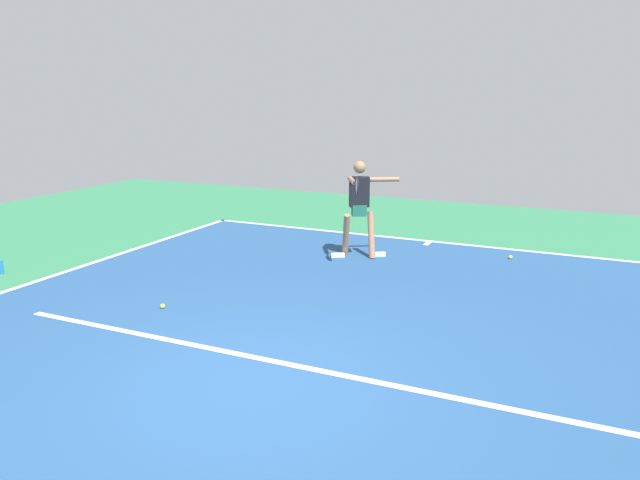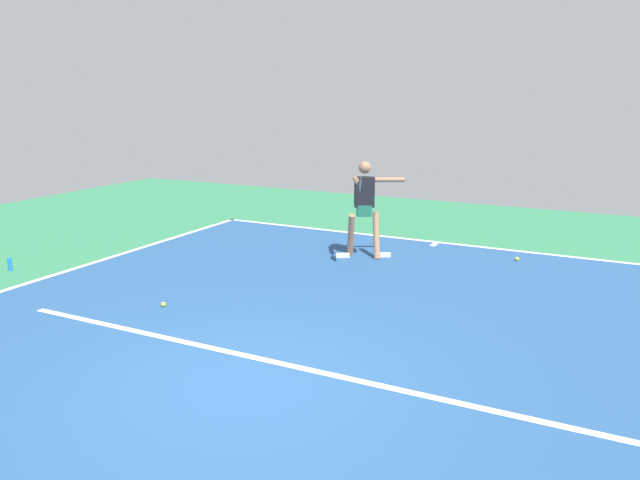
# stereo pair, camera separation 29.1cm
# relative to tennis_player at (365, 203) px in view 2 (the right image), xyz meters

# --- Properties ---
(ground_plane) EXTENTS (22.79, 22.79, 0.00)m
(ground_plane) POSITION_rel_tennis_player_xyz_m (-0.83, 5.05, -0.97)
(ground_plane) COLOR #2D754C
(court_surface) EXTENTS (9.79, 13.63, 0.00)m
(court_surface) POSITION_rel_tennis_player_xyz_m (-0.83, 5.05, -0.97)
(court_surface) COLOR navy
(court_surface) RESTS_ON ground_plane
(court_line_baseline_near) EXTENTS (9.79, 0.10, 0.01)m
(court_line_baseline_near) POSITION_rel_tennis_player_xyz_m (-0.83, -1.71, -0.97)
(court_line_baseline_near) COLOR white
(court_line_baseline_near) RESTS_ON ground_plane
(court_line_service) EXTENTS (7.34, 0.10, 0.01)m
(court_line_service) POSITION_rel_tennis_player_xyz_m (-0.83, 4.49, -0.97)
(court_line_service) COLOR white
(court_line_service) RESTS_ON ground_plane
(court_line_centre_mark) EXTENTS (0.10, 0.30, 0.01)m
(court_line_centre_mark) POSITION_rel_tennis_player_xyz_m (-0.83, -1.51, -0.97)
(court_line_centre_mark) COLOR white
(court_line_centre_mark) RESTS_ON ground_plane
(tennis_player) EXTENTS (1.07, 1.36, 1.72)m
(tennis_player) POSITION_rel_tennis_player_xyz_m (0.00, 0.00, 0.00)
(tennis_player) COLOR #9E7051
(tennis_player) RESTS_ON ground_plane
(tennis_ball_centre_court) EXTENTS (0.07, 0.07, 0.07)m
(tennis_ball_centre_court) POSITION_rel_tennis_player_xyz_m (1.43, 3.63, -0.94)
(tennis_ball_centre_court) COLOR yellow
(tennis_ball_centre_court) RESTS_ON ground_plane
(tennis_ball_far_corner) EXTENTS (0.07, 0.07, 0.07)m
(tennis_ball_far_corner) POSITION_rel_tennis_player_xyz_m (-2.46, -1.01, -0.94)
(tennis_ball_far_corner) COLOR yellow
(tennis_ball_far_corner) RESTS_ON ground_plane
(water_bottle) EXTENTS (0.07, 0.07, 0.22)m
(water_bottle) POSITION_rel_tennis_player_xyz_m (4.86, 3.40, -0.86)
(water_bottle) COLOR blue
(water_bottle) RESTS_ON ground_plane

